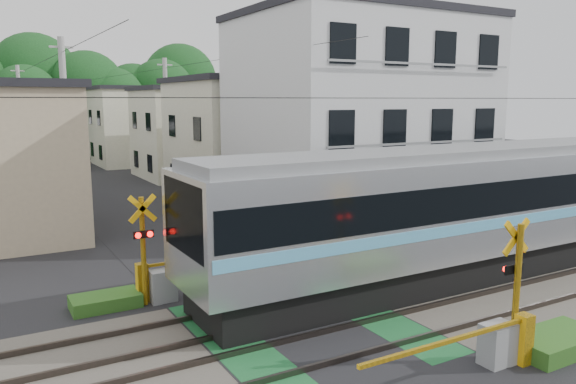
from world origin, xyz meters
TOP-DOWN VIEW (x-y plane):
  - ground at (0.00, 0.00)m, footprint 120.00×120.00m
  - track_bed at (0.00, 0.00)m, footprint 120.00×120.00m
  - crossing_signal_near at (2.59, -3.65)m, footprint 4.74×0.65m
  - crossing_signal_far at (-2.59, 3.65)m, footprint 4.74×0.65m
  - apartment_block at (8.50, 9.49)m, footprint 10.20×8.36m
  - houses_row at (0.25, 25.92)m, footprint 22.07×31.35m
  - tree_hill at (0.76, 48.13)m, footprint 40.00×13.27m
  - catenary at (6.00, 0.03)m, footprint 60.00×5.04m
  - utility_poles at (-1.05, 23.01)m, footprint 7.90×42.00m
  - pedestrian at (1.24, 35.23)m, footprint 0.74×0.60m
  - weed_patches at (1.76, -0.09)m, footprint 10.25×8.80m

SIDE VIEW (x-z plane):
  - ground at x=0.00m, z-range 0.00..0.00m
  - track_bed at x=0.00m, z-range -0.03..0.11m
  - weed_patches at x=1.76m, z-range -0.02..0.38m
  - crossing_signal_near at x=2.59m, z-range -0.83..2.25m
  - crossing_signal_far at x=-2.59m, z-range -0.83..2.25m
  - pedestrian at x=1.24m, z-range 0.00..1.77m
  - houses_row at x=0.25m, z-range -0.16..6.64m
  - catenary at x=6.00m, z-range 0.20..7.20m
  - utility_poles at x=-1.05m, z-range 0.08..8.08m
  - apartment_block at x=8.50m, z-range 0.01..9.31m
  - tree_hill at x=0.76m, z-range -0.25..11.74m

